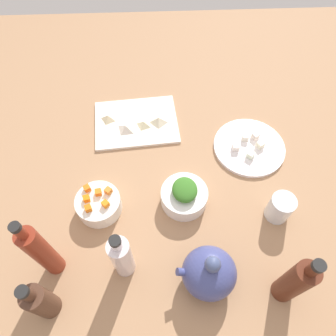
# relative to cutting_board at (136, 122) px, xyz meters

# --- Properties ---
(tabletop) EXTENTS (1.90, 1.90, 0.03)m
(tabletop) POSITION_rel_cutting_board_xyz_m (-0.11, 0.24, -0.02)
(tabletop) COLOR #A27854
(tabletop) RESTS_ON ground
(cutting_board) EXTENTS (0.32, 0.25, 0.01)m
(cutting_board) POSITION_rel_cutting_board_xyz_m (0.00, 0.00, 0.00)
(cutting_board) COLOR white
(cutting_board) RESTS_ON tabletop
(plate_tofu) EXTENTS (0.25, 0.25, 0.01)m
(plate_tofu) POSITION_rel_cutting_board_xyz_m (-0.40, 0.13, 0.00)
(plate_tofu) COLOR white
(plate_tofu) RESTS_ON tabletop
(bowl_greens) EXTENTS (0.14, 0.14, 0.06)m
(bowl_greens) POSITION_rel_cutting_board_xyz_m (-0.15, 0.33, 0.02)
(bowl_greens) COLOR white
(bowl_greens) RESTS_ON tabletop
(bowl_carrots) EXTENTS (0.14, 0.14, 0.06)m
(bowl_carrots) POSITION_rel_cutting_board_xyz_m (0.11, 0.34, 0.02)
(bowl_carrots) COLOR white
(bowl_carrots) RESTS_ON tabletop
(teapot) EXTENTS (0.16, 0.14, 0.16)m
(teapot) POSITION_rel_cutting_board_xyz_m (-0.20, 0.57, 0.06)
(teapot) COLOR #3E447E
(teapot) RESTS_ON tabletop
(bottle_0) EXTENTS (0.05, 0.05, 0.29)m
(bottle_0) POSITION_rel_cutting_board_xyz_m (0.22, 0.52, 0.12)
(bottle_0) COLOR maroon
(bottle_0) RESTS_ON tabletop
(bottle_1) EXTENTS (0.06, 0.06, 0.22)m
(bottle_1) POSITION_rel_cutting_board_xyz_m (0.02, 0.53, 0.09)
(bottle_1) COLOR silver
(bottle_1) RESTS_ON tabletop
(bottle_2) EXTENTS (0.06, 0.06, 0.26)m
(bottle_2) POSITION_rel_cutting_board_xyz_m (-0.40, 0.61, 0.10)
(bottle_2) COLOR #522314
(bottle_2) RESTS_ON tabletop
(bottle_3) EXTENTS (0.06, 0.06, 0.20)m
(bottle_3) POSITION_rel_cutting_board_xyz_m (0.22, 0.62, 0.07)
(bottle_3) COLOR #4C2E20
(bottle_3) RESTS_ON tabletop
(drinking_glass_0) EXTENTS (0.07, 0.07, 0.09)m
(drinking_glass_0) POSITION_rel_cutting_board_xyz_m (-0.43, 0.39, 0.04)
(drinking_glass_0) COLOR white
(drinking_glass_0) RESTS_ON tabletop
(carrot_cube_0) EXTENTS (0.02, 0.02, 0.02)m
(carrot_cube_0) POSITION_rel_cutting_board_xyz_m (0.14, 0.34, 0.06)
(carrot_cube_0) COLOR orange
(carrot_cube_0) RESTS_ON bowl_carrots
(carrot_cube_1) EXTENTS (0.03, 0.03, 0.02)m
(carrot_cube_1) POSITION_rel_cutting_board_xyz_m (0.08, 0.36, 0.06)
(carrot_cube_1) COLOR orange
(carrot_cube_1) RESTS_ON bowl_carrots
(carrot_cube_2) EXTENTS (0.02, 0.02, 0.02)m
(carrot_cube_2) POSITION_rel_cutting_board_xyz_m (0.10, 0.32, 0.06)
(carrot_cube_2) COLOR orange
(carrot_cube_2) RESTS_ON bowl_carrots
(carrot_cube_3) EXTENTS (0.02, 0.02, 0.02)m
(carrot_cube_3) POSITION_rel_cutting_board_xyz_m (0.14, 0.31, 0.06)
(carrot_cube_3) COLOR orange
(carrot_cube_3) RESTS_ON bowl_carrots
(carrot_cube_4) EXTENTS (0.02, 0.02, 0.02)m
(carrot_cube_4) POSITION_rel_cutting_board_xyz_m (0.13, 0.37, 0.06)
(carrot_cube_4) COLOR orange
(carrot_cube_4) RESTS_ON bowl_carrots
(carrot_cube_5) EXTENTS (0.03, 0.03, 0.02)m
(carrot_cube_5) POSITION_rel_cutting_board_xyz_m (0.08, 0.32, 0.06)
(carrot_cube_5) COLOR orange
(carrot_cube_5) RESTS_ON bowl_carrots
(chopped_greens_mound) EXTENTS (0.08, 0.09, 0.03)m
(chopped_greens_mound) POSITION_rel_cutting_board_xyz_m (-0.15, 0.33, 0.07)
(chopped_greens_mound) COLOR #356E23
(chopped_greens_mound) RESTS_ON bowl_greens
(tofu_cube_0) EXTENTS (0.03, 0.03, 0.02)m
(tofu_cube_0) POSITION_rel_cutting_board_xyz_m (-0.43, 0.14, 0.02)
(tofu_cube_0) COLOR #F2EACA
(tofu_cube_0) RESTS_ON plate_tofu
(tofu_cube_1) EXTENTS (0.03, 0.03, 0.02)m
(tofu_cube_1) POSITION_rel_cutting_board_xyz_m (-0.39, 0.18, 0.02)
(tofu_cube_1) COLOR white
(tofu_cube_1) RESTS_ON plate_tofu
(tofu_cube_2) EXTENTS (0.03, 0.03, 0.02)m
(tofu_cube_2) POSITION_rel_cutting_board_xyz_m (-0.39, 0.10, 0.02)
(tofu_cube_2) COLOR white
(tofu_cube_2) RESTS_ON plate_tofu
(tofu_cube_3) EXTENTS (0.02, 0.02, 0.02)m
(tofu_cube_3) POSITION_rel_cutting_board_xyz_m (-0.34, 0.14, 0.02)
(tofu_cube_3) COLOR white
(tofu_cube_3) RESTS_ON plate_tofu
(tofu_cube_4) EXTENTS (0.03, 0.03, 0.02)m
(tofu_cube_4) POSITION_rel_cutting_board_xyz_m (-0.42, 0.10, 0.02)
(tofu_cube_4) COLOR white
(tofu_cube_4) RESTS_ON plate_tofu
(dumpling_0) EXTENTS (0.05, 0.05, 0.02)m
(dumpling_0) POSITION_rel_cutting_board_xyz_m (0.10, -0.01, 0.02)
(dumpling_0) COLOR beige
(dumpling_0) RESTS_ON cutting_board
(dumpling_1) EXTENTS (0.05, 0.05, 0.02)m
(dumpling_1) POSITION_rel_cutting_board_xyz_m (-0.08, 0.01, 0.02)
(dumpling_1) COLOR beige
(dumpling_1) RESTS_ON cutting_board
(dumpling_2) EXTENTS (0.05, 0.05, 0.02)m
(dumpling_2) POSITION_rel_cutting_board_xyz_m (-0.03, 0.02, 0.02)
(dumpling_2) COLOR beige
(dumpling_2) RESTS_ON cutting_board
(dumpling_3) EXTENTS (0.07, 0.07, 0.02)m
(dumpling_3) POSITION_rel_cutting_board_xyz_m (0.04, 0.04, 0.02)
(dumpling_3) COLOR beige
(dumpling_3) RESTS_ON cutting_board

